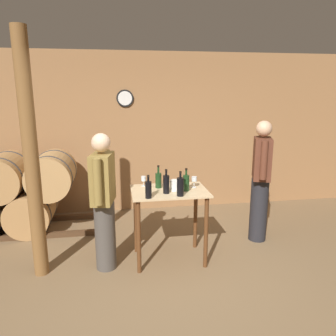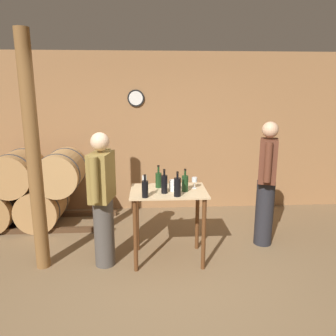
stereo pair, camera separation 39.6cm
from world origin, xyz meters
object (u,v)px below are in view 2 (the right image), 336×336
(wine_bottle_left, at_px, (159,179))
(wine_bottle_center, at_px, (164,184))
(wooden_post, at_px, (33,157))
(wine_glass_near_center, at_px, (194,180))
(wine_bottle_far_right, at_px, (185,183))
(wine_bottle_right, at_px, (177,187))
(ice_bucket, at_px, (174,185))
(person_host, at_px, (266,181))
(wine_glass_near_left, at_px, (144,178))
(person_visitor_with_scarf, at_px, (102,198))
(wine_bottle_far_left, at_px, (145,189))

(wine_bottle_left, distance_m, wine_bottle_center, 0.24)
(wooden_post, xyz_separation_m, wine_glass_near_center, (1.83, 0.16, -0.35))
(wine_bottle_far_right, bearing_deg, wine_bottle_left, 149.94)
(wine_bottle_left, bearing_deg, wine_bottle_center, -75.48)
(wine_bottle_right, height_order, ice_bucket, wine_bottle_right)
(person_host, bearing_deg, wine_bottle_left, -170.90)
(wine_glass_near_left, bearing_deg, person_host, 4.42)
(wine_glass_near_left, relative_size, person_visitor_with_scarf, 0.08)
(wine_bottle_far_left, xyz_separation_m, ice_bucket, (0.34, 0.24, -0.04))
(wine_bottle_right, relative_size, person_host, 0.17)
(wine_bottle_far_right, bearing_deg, ice_bucket, 162.74)
(wine_bottle_left, bearing_deg, wooden_post, -171.20)
(wooden_post, xyz_separation_m, wine_bottle_far_right, (1.71, 0.04, -0.34))
(wine_bottle_right, bearing_deg, wine_glass_near_left, 129.03)
(wine_bottle_far_left, distance_m, wine_bottle_right, 0.36)
(wine_bottle_center, height_order, person_host, person_host)
(wine_glass_near_center, distance_m, ice_bucket, 0.27)
(wine_bottle_left, bearing_deg, wine_glass_near_left, 148.60)
(wooden_post, relative_size, person_visitor_with_scarf, 1.67)
(ice_bucket, bearing_deg, wooden_post, -177.18)
(wine_bottle_left, relative_size, ice_bucket, 2.22)
(wine_bottle_far_left, distance_m, wine_bottle_left, 0.41)
(wooden_post, height_order, wine_bottle_far_left, wooden_post)
(wooden_post, distance_m, person_host, 2.91)
(wine_bottle_center, height_order, wine_glass_near_center, wine_bottle_center)
(wine_bottle_right, height_order, wine_glass_near_left, wine_bottle_right)
(person_host, bearing_deg, ice_bucket, -163.66)
(wine_glass_near_center, relative_size, person_visitor_with_scarf, 0.08)
(wine_bottle_left, height_order, person_visitor_with_scarf, person_visitor_with_scarf)
(wine_bottle_center, relative_size, ice_bucket, 2.27)
(wine_bottle_left, bearing_deg, person_visitor_with_scarf, -162.46)
(person_host, bearing_deg, wine_glass_near_left, -175.58)
(wine_bottle_left, distance_m, wine_glass_near_center, 0.44)
(wine_glass_near_left, bearing_deg, wine_bottle_right, -50.97)
(wooden_post, height_order, wine_bottle_right, wooden_post)
(wooden_post, bearing_deg, wine_glass_near_center, 5.02)
(ice_bucket, relative_size, person_host, 0.08)
(wooden_post, xyz_separation_m, ice_bucket, (1.58, 0.08, -0.38))
(wooden_post, distance_m, wine_bottle_far_right, 1.74)
(wine_glass_near_center, height_order, person_visitor_with_scarf, person_visitor_with_scarf)
(wine_bottle_center, xyz_separation_m, person_host, (1.38, 0.46, -0.13))
(wine_bottle_center, relative_size, person_host, 0.17)
(wine_glass_near_left, height_order, person_host, person_host)
(wine_bottle_left, height_order, wine_glass_near_left, wine_bottle_left)
(wine_bottle_far_left, distance_m, person_host, 1.72)
(wooden_post, relative_size, wine_glass_near_left, 21.38)
(wooden_post, height_order, wine_glass_near_center, wooden_post)
(wooden_post, height_order, wine_glass_near_left, wooden_post)
(wine_glass_near_center, height_order, ice_bucket, wine_glass_near_center)
(wine_bottle_far_right, bearing_deg, wooden_post, -178.71)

